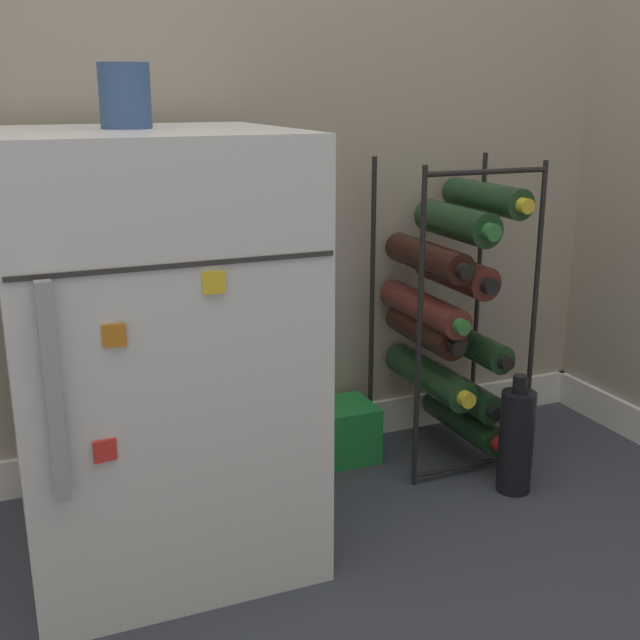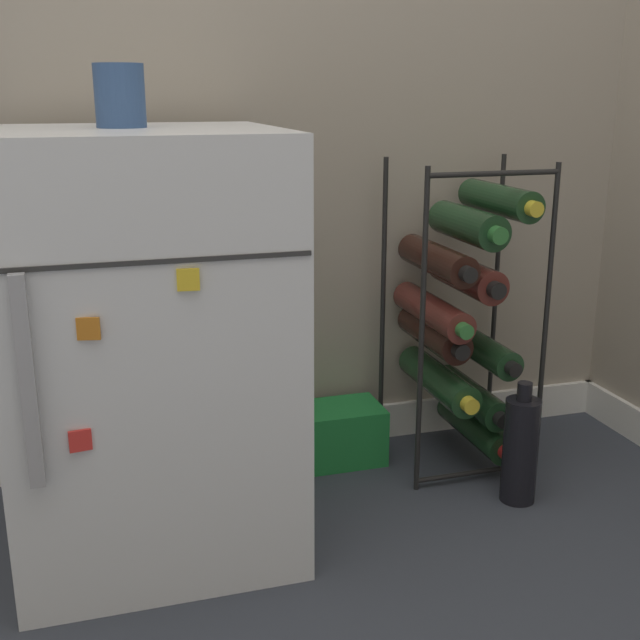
{
  "view_description": "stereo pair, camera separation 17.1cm",
  "coord_description": "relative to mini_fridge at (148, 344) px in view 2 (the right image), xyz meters",
  "views": [
    {
      "loc": [
        -0.53,
        -1.17,
        0.88
      ],
      "look_at": [
        0.11,
        0.34,
        0.41
      ],
      "focal_mm": 45.0,
      "sensor_mm": 36.0,
      "label": 1
    },
    {
      "loc": [
        -0.37,
        -1.23,
        0.88
      ],
      "look_at": [
        0.11,
        0.34,
        0.41
      ],
      "focal_mm": 45.0,
      "sensor_mm": 36.0,
      "label": 2
    }
  ],
  "objects": [
    {
      "name": "ground_plane",
      "position": [
        0.26,
        -0.28,
        -0.41
      ],
      "size": [
        14.0,
        14.0,
        0.0
      ],
      "primitive_type": "plane",
      "color": "#333842"
    },
    {
      "name": "mini_fridge",
      "position": [
        0.0,
        0.0,
        0.0
      ],
      "size": [
        0.52,
        0.54,
        0.81
      ],
      "color": "silver",
      "rests_on": "ground_plane"
    },
    {
      "name": "wine_rack",
      "position": [
        0.73,
        0.13,
        -0.05
      ],
      "size": [
        0.32,
        0.33,
        0.73
      ],
      "color": "black",
      "rests_on": "ground_plane"
    },
    {
      "name": "soda_box",
      "position": [
        0.42,
        0.21,
        -0.34
      ],
      "size": [
        0.29,
        0.15,
        0.14
      ],
      "color": "#1E7F38",
      "rests_on": "ground_plane"
    },
    {
      "name": "fridge_top_cup",
      "position": [
        -0.02,
        0.03,
        0.46
      ],
      "size": [
        0.09,
        0.09,
        0.11
      ],
      "color": "#335184",
      "rests_on": "mini_fridge"
    },
    {
      "name": "loose_bottle_floor",
      "position": [
        0.78,
        -0.09,
        -0.28
      ],
      "size": [
        0.08,
        0.08,
        0.28
      ],
      "color": "black",
      "rests_on": "ground_plane"
    }
  ]
}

